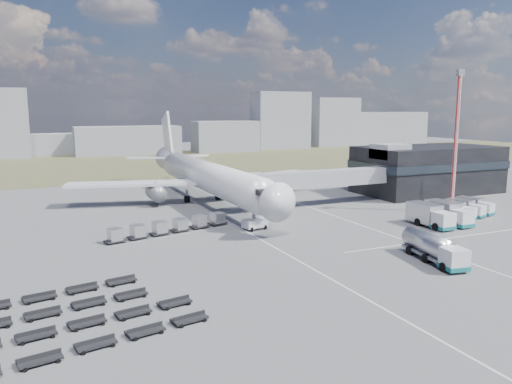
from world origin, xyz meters
name	(u,v)px	position (x,y,z in m)	size (l,w,h in m)	color
ground	(281,242)	(0.00, 0.00, 0.00)	(420.00, 420.00, 0.00)	#565659
grass_strip	(132,164)	(0.00, 110.00, 0.01)	(420.00, 90.00, 0.01)	#4D4A2E
lane_markings	(330,230)	(9.77, 3.00, 0.01)	(47.12, 110.00, 0.01)	silver
terminal	(427,168)	(47.77, 23.96, 5.25)	(30.40, 16.40, 11.00)	black
jet_bridge	(307,180)	(15.90, 20.42, 5.05)	(30.30, 3.80, 7.05)	#939399
airliner	(205,175)	(0.00, 32.38, 5.29)	(51.59, 64.53, 17.62)	silver
skyline	(118,129)	(2.39, 150.44, 10.10)	(312.21, 26.40, 25.89)	gray
fuel_tanker	(434,248)	(12.47, -15.49, 1.64)	(4.22, 10.45, 3.29)	silver
pushback_tug	(255,224)	(-0.28, 8.00, 0.80)	(3.61, 2.03, 1.59)	silver
catering_truck	(271,195)	(11.73, 27.00, 1.50)	(3.44, 6.68, 2.93)	silver
service_trucks_near	(439,214)	(27.07, -1.34, 1.74)	(6.83, 8.11, 3.21)	silver
service_trucks_far	(466,208)	(36.49, 2.30, 1.36)	(9.52, 8.07, 2.50)	silver
uld_row	(170,226)	(-12.60, 10.76, 1.07)	(19.41, 6.69, 1.78)	black
baggage_dollies	(49,322)	(-29.83, -16.15, 0.36)	(24.58, 17.92, 0.72)	black
floodlight_mast	(456,142)	(36.81, 5.73, 12.32)	(2.33, 1.90, 24.59)	red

